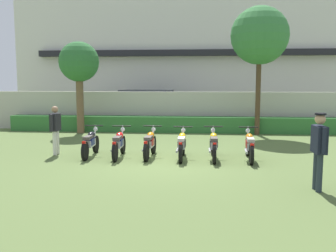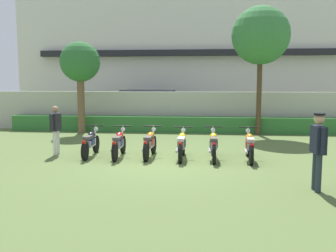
# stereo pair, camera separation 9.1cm
# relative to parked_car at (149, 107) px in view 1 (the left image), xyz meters

# --- Properties ---
(ground) EXTENTS (60.00, 60.00, 0.00)m
(ground) POSITION_rel_parked_car_xyz_m (1.86, -9.72, -0.94)
(ground) COLOR #566B38
(building) EXTENTS (21.22, 6.50, 7.63)m
(building) POSITION_rel_parked_car_xyz_m (1.86, 5.37, 2.88)
(building) COLOR silver
(building) RESTS_ON ground
(compound_wall) EXTENTS (20.16, 0.30, 1.86)m
(compound_wall) POSITION_rel_parked_car_xyz_m (1.86, -2.39, -0.01)
(compound_wall) COLOR #BCB7A8
(compound_wall) RESTS_ON ground
(hedge_row) EXTENTS (16.13, 0.70, 0.73)m
(hedge_row) POSITION_rel_parked_car_xyz_m (1.86, -3.09, -0.57)
(hedge_row) COLOR #337033
(hedge_row) RESTS_ON ground
(parked_car) EXTENTS (4.72, 2.60, 1.89)m
(parked_car) POSITION_rel_parked_car_xyz_m (0.00, 0.00, 0.00)
(parked_car) COLOR navy
(parked_car) RESTS_ON ground
(tree_near_inspector) EXTENTS (1.81, 1.81, 4.15)m
(tree_near_inspector) POSITION_rel_parked_car_xyz_m (-2.64, -3.79, 2.22)
(tree_near_inspector) COLOR brown
(tree_near_inspector) RESTS_ON ground
(tree_far_side) EXTENTS (2.50, 2.50, 5.59)m
(tree_far_side) POSITION_rel_parked_car_xyz_m (5.36, -3.64, 3.37)
(tree_far_side) COLOR #4C3823
(tree_far_side) RESTS_ON ground
(motorcycle_in_row_0) EXTENTS (0.60, 1.86, 0.94)m
(motorcycle_in_row_0) POSITION_rel_parked_car_xyz_m (-0.58, -9.02, -0.50)
(motorcycle_in_row_0) COLOR black
(motorcycle_in_row_0) RESTS_ON ground
(motorcycle_in_row_1) EXTENTS (0.60, 1.91, 0.95)m
(motorcycle_in_row_1) POSITION_rel_parked_car_xyz_m (0.35, -9.08, -0.49)
(motorcycle_in_row_1) COLOR black
(motorcycle_in_row_1) RESTS_ON ground
(motorcycle_in_row_2) EXTENTS (0.60, 1.85, 0.95)m
(motorcycle_in_row_2) POSITION_rel_parked_car_xyz_m (1.31, -8.98, -0.49)
(motorcycle_in_row_2) COLOR black
(motorcycle_in_row_2) RESTS_ON ground
(motorcycle_in_row_3) EXTENTS (0.60, 1.82, 0.96)m
(motorcycle_in_row_3) POSITION_rel_parked_car_xyz_m (2.33, -9.14, -0.49)
(motorcycle_in_row_3) COLOR black
(motorcycle_in_row_3) RESTS_ON ground
(motorcycle_in_row_4) EXTENTS (0.60, 1.93, 0.97)m
(motorcycle_in_row_4) POSITION_rel_parked_car_xyz_m (3.29, -9.09, -0.48)
(motorcycle_in_row_4) COLOR black
(motorcycle_in_row_4) RESTS_ON ground
(motorcycle_in_row_5) EXTENTS (0.60, 1.93, 0.96)m
(motorcycle_in_row_5) POSITION_rel_parked_car_xyz_m (4.37, -9.10, -0.49)
(motorcycle_in_row_5) COLOR black
(motorcycle_in_row_5) RESTS_ON ground
(inspector_person) EXTENTS (0.22, 0.65, 1.58)m
(inspector_person) POSITION_rel_parked_car_xyz_m (-1.79, -8.83, -0.01)
(inspector_person) COLOR silver
(inspector_person) RESTS_ON ground
(officer_0) EXTENTS (0.24, 0.68, 1.71)m
(officer_0) POSITION_rel_parked_car_xyz_m (5.47, -12.19, 0.08)
(officer_0) COLOR #28333D
(officer_0) RESTS_ON ground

